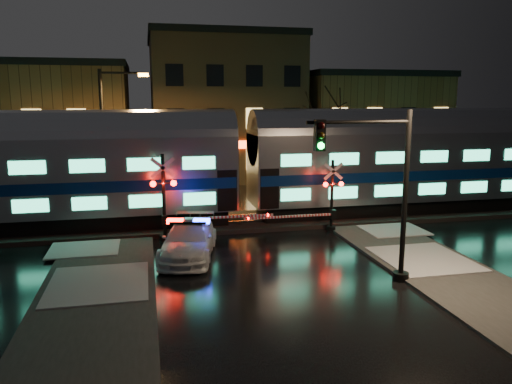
% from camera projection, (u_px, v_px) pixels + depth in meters
% --- Properties ---
extents(ground, '(120.00, 120.00, 0.00)m').
position_uv_depth(ground, '(256.00, 251.00, 22.30)').
color(ground, black).
rests_on(ground, ground).
extents(ballast, '(90.00, 4.20, 0.24)m').
position_uv_depth(ballast, '(236.00, 222.00, 27.08)').
color(ballast, black).
rests_on(ballast, ground).
extents(sidewalk_left, '(4.00, 20.00, 0.12)m').
position_uv_depth(sidewalk_left, '(90.00, 321.00, 15.15)').
color(sidewalk_left, '#2D2D2D').
rests_on(sidewalk_left, ground).
extents(sidewalk_right, '(4.00, 20.00, 0.12)m').
position_uv_depth(sidewalk_right, '(469.00, 286.00, 17.90)').
color(sidewalk_right, '#2D2D2D').
rests_on(sidewalk_right, ground).
extents(building_left, '(14.00, 10.00, 9.00)m').
position_uv_depth(building_left, '(38.00, 127.00, 39.84)').
color(building_left, brown).
rests_on(building_left, ground).
extents(building_mid, '(12.00, 11.00, 11.50)m').
position_uv_depth(building_mid, '(223.00, 110.00, 43.26)').
color(building_mid, brown).
rests_on(building_mid, ground).
extents(building_right, '(12.00, 10.00, 8.50)m').
position_uv_depth(building_right, '(364.00, 126.00, 45.80)').
color(building_right, brown).
rests_on(building_right, ground).
extents(train, '(51.00, 3.12, 5.92)m').
position_uv_depth(train, '(243.00, 162.00, 26.55)').
color(train, black).
rests_on(train, ballast).
extents(police_car, '(3.17, 5.50, 1.67)m').
position_uv_depth(police_car, '(189.00, 240.00, 21.33)').
color(police_car, white).
rests_on(police_car, ground).
extents(crossing_signal_right, '(5.21, 0.63, 3.69)m').
position_uv_depth(crossing_signal_right, '(326.00, 203.00, 25.09)').
color(crossing_signal_right, black).
rests_on(crossing_signal_right, ground).
extents(crossing_signal_left, '(5.92, 0.66, 4.19)m').
position_uv_depth(crossing_signal_left, '(172.00, 206.00, 23.44)').
color(crossing_signal_left, black).
rests_on(crossing_signal_left, ground).
extents(traffic_light, '(4.09, 0.72, 6.33)m').
position_uv_depth(traffic_light, '(380.00, 194.00, 17.79)').
color(traffic_light, black).
rests_on(traffic_light, ground).
extents(streetlight, '(2.79, 0.29, 8.35)m').
position_uv_depth(streetlight, '(108.00, 132.00, 28.62)').
color(streetlight, black).
rests_on(streetlight, ground).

